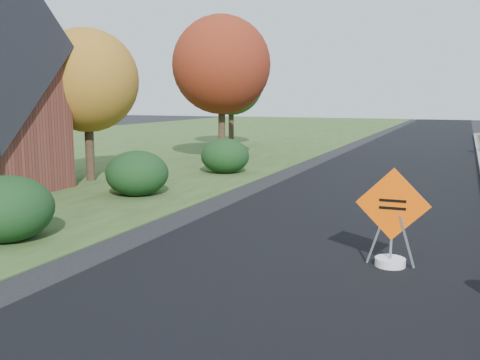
% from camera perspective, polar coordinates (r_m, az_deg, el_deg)
% --- Properties ---
extents(grass_verge_near, '(30.00, 120.00, 0.03)m').
position_cam_1_polar(grass_verge_near, '(33.71, -19.20, 2.80)').
color(grass_verge_near, '#2F481F').
rests_on(grass_verge_near, ground).
extents(milled_overlay, '(7.20, 120.00, 0.01)m').
position_cam_1_polar(milled_overlay, '(25.28, 16.06, 1.08)').
color(milled_overlay, black).
rests_on(milled_overlay, ground).
extents(hedge_south, '(2.09, 2.09, 1.52)m').
position_cam_1_polar(hedge_south, '(13.25, -23.60, -2.79)').
color(hedge_south, black).
rests_on(hedge_south, ground).
extents(hedge_mid, '(2.09, 2.09, 1.52)m').
position_cam_1_polar(hedge_mid, '(18.11, -10.92, 0.73)').
color(hedge_mid, black).
rests_on(hedge_mid, ground).
extents(hedge_north, '(2.09, 2.09, 1.52)m').
position_cam_1_polar(hedge_north, '(23.09, -1.60, 2.60)').
color(hedge_north, black).
rests_on(hedge_north, ground).
extents(tree_near_yellow, '(3.96, 3.96, 5.88)m').
position_cam_1_polar(tree_near_yellow, '(21.64, -16.03, 10.14)').
color(tree_near_yellow, '#473523').
rests_on(tree_near_yellow, ground).
extents(tree_near_red, '(4.95, 4.95, 7.35)m').
position_cam_1_polar(tree_near_red, '(27.47, -1.99, 12.16)').
color(tree_near_red, '#473523').
rests_on(tree_near_red, ground).
extents(tree_near_back, '(4.29, 4.29, 6.37)m').
position_cam_1_polar(tree_near_back, '(35.96, -0.96, 10.33)').
color(tree_near_back, '#473523').
rests_on(tree_near_back, ground).
extents(caution_sign, '(1.40, 0.59, 1.94)m').
position_cam_1_polar(caution_sign, '(10.79, 15.81, -6.37)').
color(caution_sign, white).
rests_on(caution_sign, ground).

